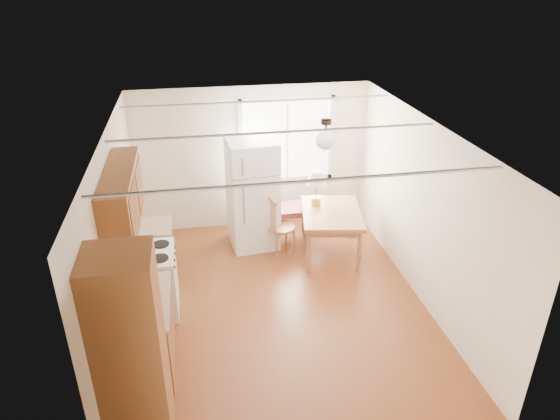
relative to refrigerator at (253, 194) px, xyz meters
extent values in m
cube|color=#5E2A13|center=(0.10, -1.76, -0.91)|extent=(4.60, 5.60, 0.12)
cube|color=white|center=(0.10, -1.76, 1.59)|extent=(4.60, 5.60, 0.12)
cube|color=#F3E2C2|center=(0.10, 0.74, 0.34)|extent=(4.60, 0.10, 2.50)
cube|color=#F3E2C2|center=(0.10, -4.26, 0.34)|extent=(4.60, 0.10, 2.50)
cube|color=#F3E2C2|center=(-1.90, -1.76, 0.34)|extent=(0.10, 5.60, 2.50)
cube|color=#F3E2C2|center=(2.10, -1.76, 0.34)|extent=(0.10, 5.60, 2.50)
cube|color=brown|center=(-1.60, -3.61, 0.14)|extent=(0.60, 0.60, 2.10)
cube|color=brown|center=(-1.60, -2.61, -0.48)|extent=(0.60, 1.10, 0.86)
cube|color=tan|center=(-1.59, -2.61, -0.03)|extent=(0.62, 1.14, 0.04)
cube|color=white|center=(-1.57, -1.56, -0.46)|extent=(0.65, 0.76, 0.90)
cube|color=brown|center=(-1.60, -0.81, -0.48)|extent=(0.60, 0.60, 0.86)
cube|color=brown|center=(-1.73, -1.91, 0.94)|extent=(0.33, 1.60, 0.70)
cube|color=white|center=(0.70, 0.72, 0.64)|extent=(1.50, 0.02, 1.35)
cylinder|color=#322116|center=(0.80, -1.36, 1.55)|extent=(0.14, 0.14, 0.06)
cylinder|color=#322116|center=(0.80, -1.36, 1.45)|extent=(0.03, 0.03, 0.16)
sphere|color=white|center=(0.80, -1.36, 1.31)|extent=(0.26, 0.26, 0.26)
cube|color=white|center=(0.00, 0.00, 0.00)|extent=(0.82, 0.82, 1.83)
cube|color=gray|center=(0.00, -0.38, 0.43)|extent=(0.75, 0.02, 0.02)
cube|color=gray|center=(-0.19, -0.39, 0.18)|extent=(0.03, 0.03, 1.10)
cube|color=maroon|center=(0.34, 0.02, -0.35)|extent=(1.34, 0.51, 0.10)
cylinder|color=black|center=(-0.22, -0.17, -0.66)|extent=(0.04, 0.04, 0.51)
cylinder|color=black|center=(0.90, -0.17, -0.66)|extent=(0.04, 0.04, 0.51)
cylinder|color=black|center=(-0.22, 0.21, -0.66)|extent=(0.04, 0.04, 0.51)
cylinder|color=black|center=(0.90, 0.21, -0.66)|extent=(0.04, 0.04, 0.51)
cube|color=#956039|center=(1.18, -0.56, -0.18)|extent=(1.11, 1.36, 0.06)
cube|color=#956039|center=(1.18, -0.56, -0.26)|extent=(1.00, 1.24, 0.10)
cylinder|color=#956039|center=(0.70, -1.02, -0.56)|extent=(0.07, 0.07, 0.70)
cylinder|color=#956039|center=(1.46, -1.15, -0.56)|extent=(0.07, 0.07, 0.70)
cylinder|color=#956039|center=(0.89, 0.04, -0.56)|extent=(0.07, 0.07, 0.70)
cylinder|color=#956039|center=(1.65, -0.09, -0.56)|extent=(0.07, 0.07, 0.70)
cylinder|color=#956039|center=(0.41, -0.37, -0.46)|extent=(0.44, 0.44, 0.05)
cylinder|color=#956039|center=(0.30, -0.55, -0.69)|extent=(0.04, 0.04, 0.45)
cylinder|color=#956039|center=(0.59, -0.48, -0.69)|extent=(0.04, 0.04, 0.45)
cylinder|color=#956039|center=(0.23, -0.26, -0.69)|extent=(0.04, 0.04, 0.45)
cylinder|color=#956039|center=(0.52, -0.19, -0.69)|extent=(0.04, 0.04, 0.45)
cylinder|color=#B38939|center=(0.99, -0.27, -0.09)|extent=(0.16, 0.16, 0.13)
cylinder|color=#B38939|center=(0.99, -0.27, 0.09)|extent=(0.03, 0.03, 0.22)
cone|color=white|center=(0.99, -0.27, 0.32)|extent=(0.33, 0.33, 0.22)
cube|color=black|center=(-1.62, -3.06, 0.02)|extent=(0.21, 0.23, 0.07)
cube|color=black|center=(-1.62, -3.14, 0.18)|extent=(0.17, 0.09, 0.25)
cylinder|color=black|center=(-1.62, -3.02, 0.11)|extent=(0.12, 0.12, 0.11)
cylinder|color=red|center=(-1.70, -2.36, 0.08)|extent=(0.14, 0.14, 0.19)
sphere|color=red|center=(-1.70, -2.36, 0.21)|extent=(0.07, 0.07, 0.07)
camera|label=1|loc=(-0.89, -7.33, 3.33)|focal=32.00mm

